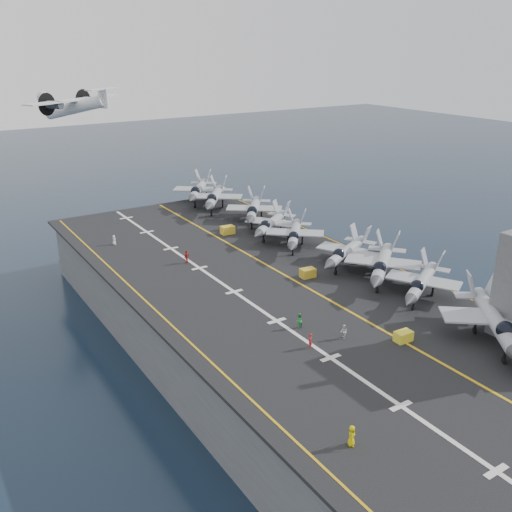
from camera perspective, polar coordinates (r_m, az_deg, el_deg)
ground at (r=83.37m, az=1.50°, el=-9.22°), size 500.00×500.00×0.00m
hull at (r=81.00m, az=1.53°, el=-6.15°), size 36.00×90.00×10.00m
flight_deck at (r=78.79m, az=1.57°, el=-2.77°), size 38.00×92.00×0.40m
foul_line at (r=80.29m, az=3.34°, el=-2.17°), size 0.35×90.00×0.02m
landing_centerline at (r=75.78m, az=-2.21°, el=-3.59°), size 0.50×90.00×0.02m
deck_edge_port at (r=71.42m, az=-9.87°, el=-5.49°), size 0.25×90.00×0.02m
deck_edge_stbd at (r=89.67m, az=11.42°, el=-0.06°), size 0.25×90.00×0.02m
fighter_jet_1 at (r=67.75m, az=22.75°, el=-5.74°), size 18.74×19.67×5.70m
fighter_jet_2 at (r=76.07m, az=16.30°, el=-2.37°), size 16.85×15.04×4.88m
fighter_jet_3 at (r=80.25m, az=12.53°, el=-0.60°), size 18.58×17.82×5.39m
fighter_jet_4 at (r=84.62m, az=9.09°, el=0.58°), size 16.71×14.60×4.87m
fighter_jet_5 at (r=91.59m, az=3.90°, el=2.35°), size 16.13×16.69×4.85m
fighter_jet_6 at (r=96.82m, az=1.57°, el=3.42°), size 16.79×15.76×4.85m
fighter_jet_7 at (r=104.25m, az=-0.22°, el=4.81°), size 17.35×18.29×5.30m
fighter_jet_8 at (r=112.48m, az=-4.16°, el=6.00°), size 17.98×18.97×5.49m
tow_cart_a at (r=65.67m, az=14.52°, el=-7.78°), size 1.99×1.33×1.16m
tow_cart_b at (r=80.50m, az=5.20°, el=-1.69°), size 2.22×1.55×1.26m
tow_cart_c at (r=98.40m, az=-2.86°, el=2.62°), size 2.40×1.67×1.37m
crew_0 at (r=49.45m, az=9.54°, el=-17.31°), size 1.29×1.34×1.87m
crew_1 at (r=62.44m, az=5.44°, el=-8.44°), size 1.18×1.23×1.71m
crew_2 at (r=66.48m, az=4.31°, el=-6.44°), size 1.22×0.95×1.81m
crew_4 at (r=85.79m, az=-6.95°, el=-0.07°), size 1.40×1.26×1.94m
crew_5 at (r=95.78m, az=-14.01°, el=1.57°), size 0.72×1.01×1.60m
crew_7 at (r=64.75m, az=8.76°, el=-7.50°), size 1.05×1.19×1.66m
transport_plane at (r=127.25m, az=-17.56°, el=14.01°), size 30.16×27.27×5.90m
fighter_jet_9 at (r=118.41m, az=-5.77°, el=6.69°), size 17.98×18.97×5.49m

